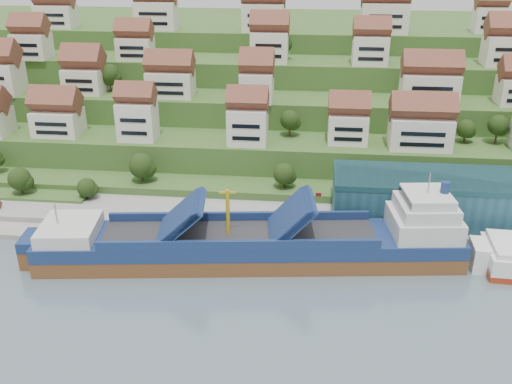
# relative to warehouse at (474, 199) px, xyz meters

# --- Properties ---
(ground) EXTENTS (300.00, 300.00, 0.00)m
(ground) POSITION_rel_warehouse_xyz_m (-52.00, -17.00, -7.20)
(ground) COLOR slate
(ground) RESTS_ON ground
(quay) EXTENTS (180.00, 14.00, 2.20)m
(quay) POSITION_rel_warehouse_xyz_m (-32.00, -2.00, -6.10)
(quay) COLOR gray
(quay) RESTS_ON ground
(hillside) EXTENTS (260.00, 128.00, 31.00)m
(hillside) POSITION_rel_warehouse_xyz_m (-52.00, 86.55, 3.46)
(hillside) COLOR #2D4C1E
(hillside) RESTS_ON ground
(hillside_village) EXTENTS (155.52, 62.99, 29.05)m
(hillside_village) POSITION_rel_warehouse_xyz_m (-50.87, 43.52, 17.25)
(hillside_village) COLOR silver
(hillside_village) RESTS_ON ground
(hillside_trees) EXTENTS (139.29, 61.97, 31.34)m
(hillside_trees) POSITION_rel_warehouse_xyz_m (-62.97, 27.98, 9.68)
(hillside_trees) COLOR #233A13
(hillside_trees) RESTS_ON ground
(warehouse) EXTENTS (60.00, 15.00, 10.00)m
(warehouse) POSITION_rel_warehouse_xyz_m (0.00, 0.00, 0.00)
(warehouse) COLOR #224C5C
(warehouse) RESTS_ON quay
(flagpole) EXTENTS (1.28, 0.16, 8.00)m
(flagpole) POSITION_rel_warehouse_xyz_m (-33.89, -7.00, -0.32)
(flagpole) COLOR gray
(flagpole) RESTS_ON quay
(cargo_ship) EXTENTS (82.95, 22.49, 18.24)m
(cargo_ship) POSITION_rel_warehouse_xyz_m (-44.13, -17.89, -3.76)
(cargo_ship) COLOR brown
(cargo_ship) RESTS_ON ground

